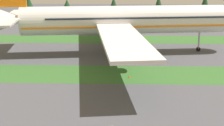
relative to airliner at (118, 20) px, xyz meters
The scene contains 5 objects.
grass_strip_near 20.98m from the airliner, 97.30° to the right, with size 320.00×12.98×0.01m, color #336028.
grass_strip_far 21.38m from the airliner, 97.13° to the left, with size 320.00×12.98×0.01m, color #336028.
airliner is the anchor object (origin of this frame).
taxiway_marker_0 23.09m from the airliner, 82.49° to the right, with size 0.44×0.44×0.52m, color orange.
distant_tree_line 69.85m from the airliner, 100.12° to the left, with size 174.65×9.99×12.21m.
Camera 1 is at (3.45, -27.72, 21.21)m, focal length 52.22 mm.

